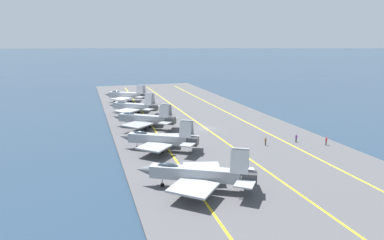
% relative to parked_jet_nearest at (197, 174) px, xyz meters
% --- Properties ---
extents(ground_plane, '(2000.00, 2000.00, 0.00)m').
position_rel_parked_jet_nearest_xyz_m(ground_plane, '(33.01, -13.17, -2.87)').
color(ground_plane, '#23384C').
extents(carrier_deck, '(178.48, 44.70, 0.40)m').
position_rel_parked_jet_nearest_xyz_m(carrier_deck, '(33.01, -13.17, -2.67)').
color(carrier_deck, '#4C4C4F').
rests_on(carrier_deck, ground).
extents(deck_stripe_foul_line, '(160.62, 2.33, 0.01)m').
position_rel_parked_jet_nearest_xyz_m(deck_stripe_foul_line, '(33.01, -25.47, -2.46)').
color(deck_stripe_foul_line, yellow).
rests_on(deck_stripe_foul_line, carrier_deck).
extents(deck_stripe_centerline, '(160.63, 0.36, 0.01)m').
position_rel_parked_jet_nearest_xyz_m(deck_stripe_centerline, '(33.01, -13.17, -2.46)').
color(deck_stripe_centerline, yellow).
rests_on(deck_stripe_centerline, carrier_deck).
extents(deck_stripe_edge_line, '(160.57, 5.14, 0.01)m').
position_rel_parked_jet_nearest_xyz_m(deck_stripe_edge_line, '(33.01, -0.88, -2.46)').
color(deck_stripe_edge_line, yellow).
rests_on(deck_stripe_edge_line, carrier_deck).
extents(parked_jet_nearest, '(13.44, 17.06, 6.47)m').
position_rel_parked_jet_nearest_xyz_m(parked_jet_nearest, '(0.00, 0.00, 0.00)').
color(parked_jet_nearest, '#93999E').
rests_on(parked_jet_nearest, carrier_deck).
extents(parked_jet_second, '(12.82, 15.53, 6.28)m').
position_rel_parked_jet_nearest_xyz_m(parked_jet_second, '(19.12, 1.30, -0.06)').
color(parked_jet_second, '#93999E').
rests_on(parked_jet_second, carrier_deck).
extents(parked_jet_third, '(14.04, 15.78, 6.33)m').
position_rel_parked_jet_nearest_xyz_m(parked_jet_third, '(37.22, 1.19, -0.03)').
color(parked_jet_third, gray).
rests_on(parked_jet_third, carrier_deck).
extents(parked_jet_fourth, '(13.58, 14.93, 6.45)m').
position_rel_parked_jet_nearest_xyz_m(parked_jet_fourth, '(54.91, 1.27, -0.18)').
color(parked_jet_fourth, '#9EA3A8').
rests_on(parked_jet_fourth, carrier_deck).
extents(parked_jet_fifth, '(13.72, 15.52, 6.39)m').
position_rel_parked_jet_nearest_xyz_m(parked_jet_fifth, '(73.59, 0.98, 0.28)').
color(parked_jet_fifth, '#A8AAAF').
rests_on(parked_jet_fifth, carrier_deck).
extents(crew_purple_vest, '(0.45, 0.46, 1.78)m').
position_rel_parked_jet_nearest_xyz_m(crew_purple_vest, '(16.05, -27.27, -1.49)').
color(crew_purple_vest, '#232328').
rests_on(crew_purple_vest, carrier_deck).
extents(crew_red_vest, '(0.44, 0.46, 1.77)m').
position_rel_parked_jet_nearest_xyz_m(crew_red_vest, '(12.44, -31.92, -1.49)').
color(crew_red_vest, '#383328').
rests_on(crew_red_vest, carrier_deck).
extents(crew_brown_vest, '(0.43, 0.46, 1.75)m').
position_rel_parked_jet_nearest_xyz_m(crew_brown_vest, '(16.04, -20.01, -1.50)').
color(crew_brown_vest, '#383328').
rests_on(crew_brown_vest, carrier_deck).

